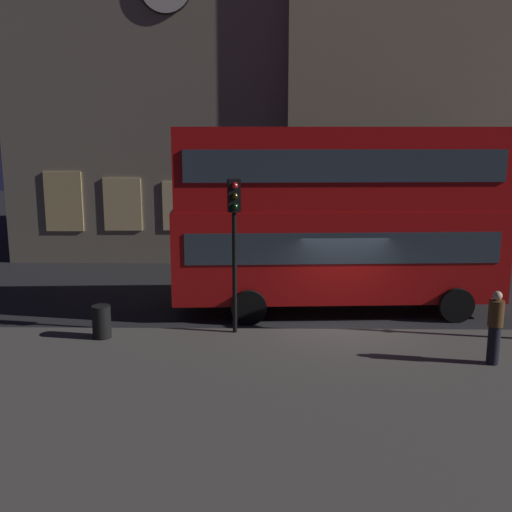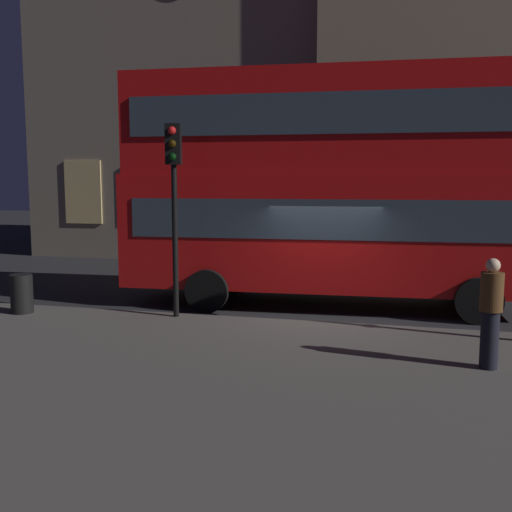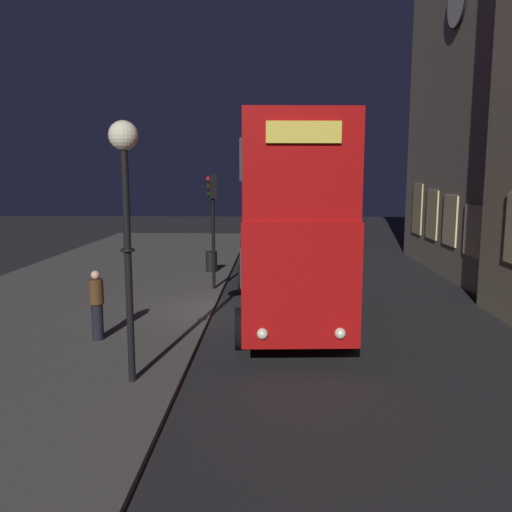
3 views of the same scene
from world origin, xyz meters
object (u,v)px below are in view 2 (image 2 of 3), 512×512
Objects in this scene: double_decker_bus at (329,179)px; pedestrian at (491,312)px; traffic_light_near_kerb at (174,180)px; litter_bin at (22,294)px.

double_decker_bus reaches higher than pedestrian.
double_decker_bus is 3.90m from traffic_light_near_kerb.
traffic_light_near_kerb is 2.35× the size of pedestrian.
pedestrian is at bearing -31.01° from traffic_light_near_kerb.
double_decker_bus is at bearing -93.25° from pedestrian.
traffic_light_near_kerb reaches higher than pedestrian.
litter_bin is (-6.46, -3.01, -2.54)m from double_decker_bus.
litter_bin is at bearing 176.61° from traffic_light_near_kerb.
double_decker_bus is 7.56m from litter_bin.
double_decker_bus is at bearing 25.00° from litter_bin.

